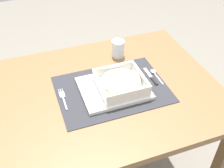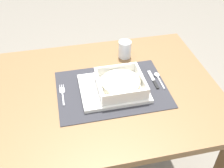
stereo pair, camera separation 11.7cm
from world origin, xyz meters
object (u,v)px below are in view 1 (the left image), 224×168
(dining_table, at_px, (106,107))
(spoon, at_px, (154,73))
(drinking_glass, at_px, (118,49))
(fork, at_px, (63,97))
(butter_knife, at_px, (151,77))
(porridge_bowl, at_px, (121,83))

(dining_table, bearing_deg, spoon, 5.43)
(spoon, distance_m, drinking_glass, 0.23)
(fork, relative_size, butter_knife, 1.04)
(porridge_bowl, height_order, butter_knife, porridge_bowl)
(fork, xyz_separation_m, butter_knife, (0.40, -0.00, 0.00))
(fork, height_order, drinking_glass, drinking_glass)
(porridge_bowl, bearing_deg, butter_knife, 9.93)
(porridge_bowl, distance_m, fork, 0.25)
(dining_table, height_order, fork, fork)
(dining_table, xyz_separation_m, drinking_glass, (0.14, 0.22, 0.14))
(dining_table, xyz_separation_m, spoon, (0.25, 0.02, 0.11))
(drinking_glass, bearing_deg, porridge_bowl, -108.34)
(dining_table, xyz_separation_m, fork, (-0.18, 0.01, 0.11))
(dining_table, height_order, drinking_glass, drinking_glass)
(fork, distance_m, drinking_glass, 0.39)
(dining_table, distance_m, porridge_bowl, 0.16)
(dining_table, xyz_separation_m, porridge_bowl, (0.06, -0.03, 0.14))
(spoon, relative_size, drinking_glass, 1.33)
(porridge_bowl, xyz_separation_m, fork, (-0.24, 0.03, -0.03))
(dining_table, height_order, porridge_bowl, porridge_bowl)
(porridge_bowl, xyz_separation_m, spoon, (0.19, 0.05, -0.03))
(butter_knife, bearing_deg, drinking_glass, 112.50)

